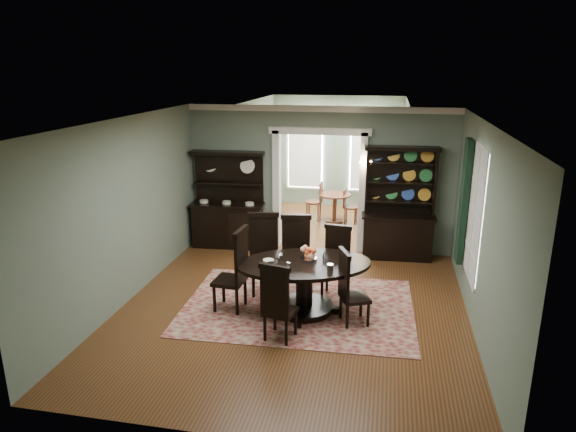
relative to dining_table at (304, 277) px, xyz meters
name	(u,v)px	position (x,y,z in m)	size (l,w,h in m)	color
room	(293,215)	(-0.19, 0.02, 1.00)	(5.51, 6.01, 3.01)	brown
parlor	(333,157)	(-0.19, 5.51, 0.94)	(3.51, 3.50, 3.01)	brown
doorway_trim	(319,174)	(-0.19, 2.98, 1.04)	(2.08, 0.25, 2.57)	silver
right_window	(469,208)	(2.51, 0.91, 1.02)	(0.15, 1.47, 2.12)	white
wall_sconce	(366,164)	(0.76, 2.82, 1.31)	(0.27, 0.21, 0.21)	gold
rug	(298,306)	(-0.11, 0.12, -0.57)	(3.68, 2.61, 0.01)	maroon
dining_table	(304,277)	(0.00, 0.00, 0.00)	(2.45, 2.45, 0.83)	black
centerpiece	(309,257)	(0.05, 0.10, 0.31)	(1.33, 0.85, 0.22)	silver
chair_far_left	(264,251)	(-0.81, 0.66, 0.15)	(0.61, 0.59, 1.38)	black
chair_far_mid	(296,252)	(-0.27, 0.72, 0.14)	(0.58, 0.55, 1.36)	black
chair_far_right	(336,259)	(0.43, 0.71, 0.06)	(0.50, 0.48, 1.22)	black
chair_end_left	(236,268)	(-1.06, -0.17, 0.14)	(0.52, 0.54, 1.37)	black
chair_end_right	(349,286)	(0.72, -0.29, 0.04)	(0.55, 0.56, 1.18)	black
chair_near	(277,301)	(-0.22, -1.01, 0.05)	(0.52, 0.51, 1.20)	black
sideboard	(228,214)	(-2.11, 2.74, 0.14)	(1.59, 0.65, 2.05)	black
welsh_dresser	(398,218)	(1.46, 2.73, 0.24)	(1.48, 0.62, 2.26)	black
parlor_table	(335,204)	(-0.04, 4.85, -0.10)	(0.79, 0.79, 0.73)	#592D19
parlor_chair_left	(316,200)	(-0.51, 4.97, -0.05)	(0.42, 0.41, 0.98)	#592D19
parlor_chair_right	(348,205)	(0.30, 4.87, -0.12)	(0.37, 0.36, 0.86)	#592D19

